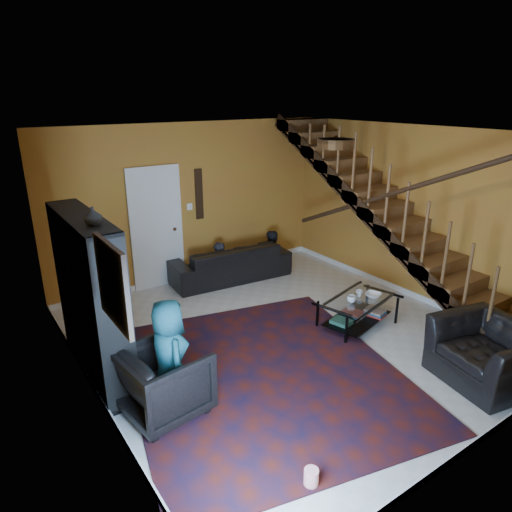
% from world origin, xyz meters
% --- Properties ---
extents(floor, '(5.50, 5.50, 0.00)m').
position_xyz_m(floor, '(0.00, 0.00, 0.00)').
color(floor, beige).
rests_on(floor, ground).
extents(room, '(5.50, 5.50, 5.50)m').
position_xyz_m(room, '(-1.33, 1.33, 0.05)').
color(room, '#A85E25').
rests_on(room, ground).
extents(staircase, '(0.95, 5.02, 3.18)m').
position_xyz_m(staircase, '(2.12, -0.00, 1.40)').
color(staircase, brown).
rests_on(staircase, floor).
extents(bookshelf, '(0.35, 1.80, 2.00)m').
position_xyz_m(bookshelf, '(-2.40, 0.60, 0.96)').
color(bookshelf, black).
rests_on(bookshelf, floor).
extents(door, '(0.82, 0.05, 2.05)m').
position_xyz_m(door, '(-0.70, 2.73, 1.02)').
color(door, silver).
rests_on(door, floor).
extents(framed_picture, '(0.04, 0.74, 0.74)m').
position_xyz_m(framed_picture, '(-2.57, -0.90, 1.75)').
color(framed_picture, maroon).
rests_on(framed_picture, room).
extents(wall_hanging, '(0.14, 0.03, 0.90)m').
position_xyz_m(wall_hanging, '(0.15, 2.73, 1.55)').
color(wall_hanging, black).
rests_on(wall_hanging, room).
extents(ceiling_fixture, '(0.40, 0.40, 0.10)m').
position_xyz_m(ceiling_fixture, '(0.00, -0.80, 2.74)').
color(ceiling_fixture, '#3F2814').
rests_on(ceiling_fixture, room).
extents(rug, '(3.83, 4.17, 0.02)m').
position_xyz_m(rug, '(-0.77, -0.59, 0.01)').
color(rug, '#3F110B').
rests_on(rug, floor).
extents(sofa, '(2.28, 1.06, 0.64)m').
position_xyz_m(sofa, '(0.50, 2.30, 0.32)').
color(sofa, black).
rests_on(sofa, floor).
extents(armchair_left, '(0.94, 0.92, 0.77)m').
position_xyz_m(armchair_left, '(-2.05, -0.54, 0.38)').
color(armchair_left, black).
rests_on(armchair_left, floor).
extents(armchair_right, '(1.17, 1.28, 0.72)m').
position_xyz_m(armchair_right, '(1.33, -2.16, 0.36)').
color(armchair_right, black).
rests_on(armchair_right, floor).
extents(person_adult_a, '(0.43, 0.28, 1.18)m').
position_xyz_m(person_adult_a, '(0.29, 2.35, 0.14)').
color(person_adult_a, black).
rests_on(person_adult_a, sofa).
extents(person_adult_b, '(0.63, 0.52, 1.19)m').
position_xyz_m(person_adult_b, '(1.47, 2.35, 0.14)').
color(person_adult_b, black).
rests_on(person_adult_b, sofa).
extents(person_child, '(0.45, 0.65, 1.27)m').
position_xyz_m(person_child, '(-1.95, -0.50, 0.64)').
color(person_child, '#174F59').
rests_on(person_child, armchair_left).
extents(coffee_table, '(1.24, 0.91, 0.42)m').
position_xyz_m(coffee_table, '(1.09, -0.33, 0.24)').
color(coffee_table, black).
rests_on(coffee_table, floor).
extents(cup_a, '(0.16, 0.16, 0.10)m').
position_xyz_m(cup_a, '(0.93, -0.35, 0.47)').
color(cup_a, '#999999').
rests_on(cup_a, coffee_table).
extents(cup_b, '(0.12, 0.12, 0.09)m').
position_xyz_m(cup_b, '(1.16, -0.27, 0.47)').
color(cup_b, '#999999').
rests_on(cup_b, coffee_table).
extents(bowl, '(0.30, 0.30, 0.06)m').
position_xyz_m(bowl, '(1.33, -0.40, 0.45)').
color(bowl, '#999999').
rests_on(bowl, coffee_table).
extents(vase, '(0.18, 0.18, 0.19)m').
position_xyz_m(vase, '(-2.41, 0.10, 2.10)').
color(vase, '#999999').
rests_on(vase, bookshelf).
extents(popcorn_bucket, '(0.15, 0.15, 0.15)m').
position_xyz_m(popcorn_bucket, '(-1.42, -2.18, 0.10)').
color(popcorn_bucket, red).
rests_on(popcorn_bucket, rug).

